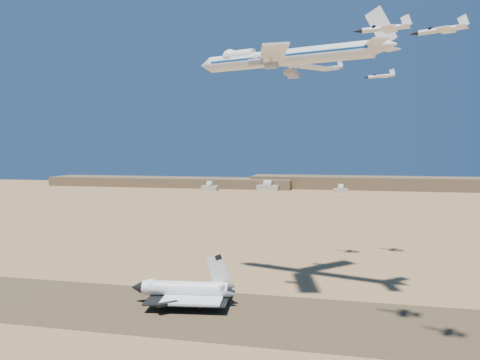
% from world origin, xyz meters
% --- Properties ---
extents(ground, '(1200.00, 1200.00, 0.00)m').
position_xyz_m(ground, '(0.00, 0.00, 0.00)').
color(ground, '#AE844D').
rests_on(ground, ground).
extents(runway, '(600.00, 50.00, 0.06)m').
position_xyz_m(runway, '(0.00, 0.00, 0.03)').
color(runway, brown).
rests_on(runway, ground).
extents(ridgeline, '(960.00, 90.00, 18.00)m').
position_xyz_m(ridgeline, '(65.32, 527.31, 7.63)').
color(ridgeline, brown).
rests_on(ridgeline, ground).
extents(hangars, '(200.50, 29.50, 30.00)m').
position_xyz_m(hangars, '(-64.00, 478.43, 4.83)').
color(hangars, '#B1A99D').
rests_on(hangars, ground).
extents(shuttle, '(40.44, 28.14, 19.87)m').
position_xyz_m(shuttle, '(-15.87, 7.52, 5.34)').
color(shuttle, white).
rests_on(shuttle, runway).
extents(carrier_747, '(83.65, 62.49, 20.91)m').
position_xyz_m(carrier_747, '(17.56, 31.30, 96.53)').
color(carrier_747, white).
extents(crew_a, '(0.51, 0.65, 1.58)m').
position_xyz_m(crew_a, '(-8.51, 1.42, 0.85)').
color(crew_a, '#BB630B').
rests_on(crew_a, runway).
extents(crew_b, '(0.76, 0.99, 1.79)m').
position_xyz_m(crew_b, '(-7.61, 2.61, 0.96)').
color(crew_b, '#BB630B').
rests_on(crew_b, runway).
extents(crew_c, '(1.05, 1.00, 1.64)m').
position_xyz_m(crew_c, '(-7.79, 1.30, 0.88)').
color(crew_c, '#BB630B').
rests_on(crew_c, runway).
extents(chase_jet_a, '(16.31, 9.30, 4.12)m').
position_xyz_m(chase_jet_a, '(54.12, -16.92, 94.58)').
color(chase_jet_a, white).
extents(chase_jet_b, '(13.94, 8.61, 3.63)m').
position_xyz_m(chase_jet_b, '(66.92, -30.59, 90.22)').
color(chase_jet_b, white).
extents(chase_jet_d, '(15.06, 8.73, 3.83)m').
position_xyz_m(chase_jet_d, '(35.56, 81.49, 100.24)').
color(chase_jet_d, white).
extents(chase_jet_e, '(16.07, 9.48, 4.12)m').
position_xyz_m(chase_jet_e, '(60.98, 92.52, 96.84)').
color(chase_jet_e, white).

